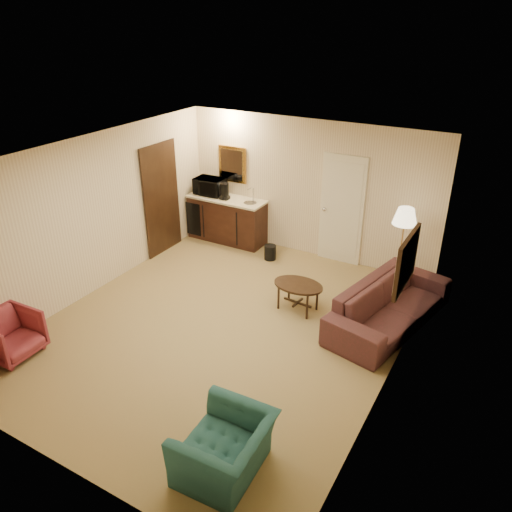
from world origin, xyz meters
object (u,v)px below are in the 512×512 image
at_px(coffee_table, 298,297).
at_px(coffee_maker, 224,191).
at_px(wetbar_cabinet, 227,219).
at_px(rose_chair_near, 10,333).
at_px(waste_bin, 270,252).
at_px(sofa, 391,298).
at_px(teal_armchair, 225,441).
at_px(microwave, 210,184).
at_px(floor_lamp, 401,250).

height_order(coffee_table, coffee_maker, coffee_maker).
height_order(wetbar_cabinet, rose_chair_near, wetbar_cabinet).
bearing_deg(coffee_table, waste_bin, 131.93).
bearing_deg(wetbar_cabinet, sofa, -20.58).
bearing_deg(sofa, teal_armchair, -178.57).
relative_size(teal_armchair, waste_bin, 3.38).
distance_m(coffee_table, microwave, 3.45).
bearing_deg(coffee_maker, waste_bin, -15.28).
distance_m(sofa, coffee_table, 1.43).
xyz_separation_m(floor_lamp, waste_bin, (-2.42, -0.04, -0.60)).
bearing_deg(rose_chair_near, waste_bin, -23.24).
xyz_separation_m(sofa, teal_armchair, (-0.69, -3.49, -0.04)).
xyz_separation_m(wetbar_cabinet, microwave, (-0.42, 0.03, 0.67)).
height_order(rose_chair_near, coffee_maker, coffee_maker).
xyz_separation_m(sofa, microwave, (-4.22, 1.46, 0.67)).
bearing_deg(teal_armchair, microwave, -147.26).
xyz_separation_m(waste_bin, coffee_maker, (-1.20, 0.29, 0.94)).
distance_m(floor_lamp, coffee_maker, 3.64).
height_order(waste_bin, coffee_maker, coffee_maker).
bearing_deg(rose_chair_near, microwave, -3.00).
bearing_deg(waste_bin, floor_lamp, 0.85).
bearing_deg(teal_armchair, coffee_maker, -150.06).
bearing_deg(sofa, microwave, 83.50).
bearing_deg(wetbar_cabinet, waste_bin, -16.58).
height_order(waste_bin, microwave, microwave).
distance_m(sofa, waste_bin, 2.83).
bearing_deg(waste_bin, coffee_table, -48.07).
bearing_deg(coffee_maker, coffee_table, -35.99).
bearing_deg(floor_lamp, wetbar_cabinet, 174.94).
height_order(sofa, teal_armchair, sofa).
bearing_deg(rose_chair_near, coffee_maker, -8.13).
relative_size(teal_armchair, microwave, 1.58).
relative_size(floor_lamp, coffee_maker, 4.61).
height_order(teal_armchair, floor_lamp, floor_lamp).
height_order(microwave, coffee_maker, microwave).
xyz_separation_m(sofa, coffee_maker, (-3.80, 1.36, 0.62)).
xyz_separation_m(wetbar_cabinet, coffee_maker, (-0.00, -0.07, 0.62)).
bearing_deg(floor_lamp, teal_armchair, -96.22).
bearing_deg(sofa, wetbar_cabinet, 82.02).
relative_size(microwave, coffee_maker, 1.87).
height_order(rose_chair_near, microwave, microwave).
bearing_deg(microwave, waste_bin, -15.64).
relative_size(coffee_table, waste_bin, 2.83).
xyz_separation_m(sofa, rose_chair_near, (-4.30, -3.29, -0.11)).
xyz_separation_m(coffee_table, coffee_maker, (-2.42, 1.65, 0.85)).
bearing_deg(wetbar_cabinet, microwave, 175.38).
distance_m(rose_chair_near, coffee_maker, 4.74).
relative_size(sofa, floor_lamp, 1.57).
bearing_deg(wetbar_cabinet, coffee_maker, -90.86).
relative_size(wetbar_cabinet, rose_chair_near, 2.33).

